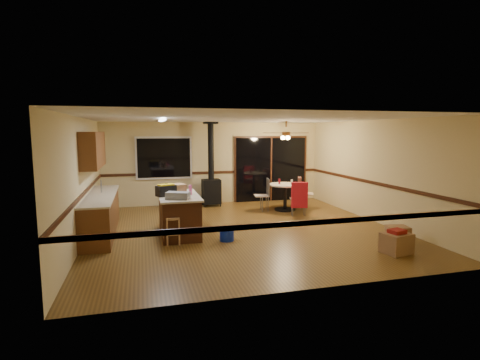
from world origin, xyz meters
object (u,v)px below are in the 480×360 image
object	(u,v)px
toolbox_grey	(178,196)
box_corner_a	(396,243)
toolbox_black	(166,191)
chair_left	(265,191)
dining_table	(285,192)
box_corner_b	(398,234)
chair_right	(300,189)
kitchen_island	(179,215)
bar_stool	(173,231)
blue_bucket	(227,235)
chair_near	(299,195)
wood_stove	(211,183)
box_under_window	(183,201)

from	to	relation	value
toolbox_grey	box_corner_a	bearing A→B (deg)	-25.45
toolbox_black	chair_left	size ratio (longest dim) A/B	0.81
dining_table	box_corner_b	size ratio (longest dim) A/B	2.35
toolbox_grey	box_corner_a	world-z (taller)	toolbox_grey
chair_left	chair_right	distance (m)	1.13
toolbox_black	box_corner_b	size ratio (longest dim) A/B	1.00
chair_right	box_corner_b	size ratio (longest dim) A/B	1.67
toolbox_grey	dining_table	distance (m)	4.11
kitchen_island	box_corner_b	size ratio (longest dim) A/B	4.01
toolbox_grey	box_corner_b	xyz separation A→B (m)	(4.43, -1.27, -0.80)
chair_right	box_corner_a	bearing A→B (deg)	-89.13
bar_stool	blue_bucket	distance (m)	1.14
chair_near	dining_table	bearing A→B (deg)	93.82
kitchen_island	bar_stool	size ratio (longest dim) A/B	2.94
kitchen_island	chair_near	world-z (taller)	chair_near
kitchen_island	toolbox_black	bearing A→B (deg)	-169.49
blue_bucket	dining_table	size ratio (longest dim) A/B	0.31
box_corner_b	bar_stool	bearing A→B (deg)	166.96
bar_stool	chair_right	distance (m)	4.84
wood_stove	dining_table	size ratio (longest dim) A/B	2.56
wood_stove	box_corner_b	xyz separation A→B (m)	(3.07, -4.84, -0.56)
kitchen_island	toolbox_grey	world-z (taller)	toolbox_grey
kitchen_island	chair_near	size ratio (longest dim) A/B	2.40
chair_right	chair_near	bearing A→B (deg)	-115.33
blue_bucket	dining_table	bearing A→B (deg)	47.80
blue_bucket	chair_left	bearing A→B (deg)	56.74
box_corner_b	kitchen_island	bearing A→B (deg)	157.73
chair_left	chair_right	size ratio (longest dim) A/B	0.74
kitchen_island	toolbox_black	world-z (taller)	toolbox_black
wood_stove	box_corner_a	xyz separation A→B (m)	(2.58, -5.44, -0.54)
kitchen_island	bar_stool	bearing A→B (deg)	-105.49
toolbox_grey	box_under_window	world-z (taller)	toolbox_grey
toolbox_black	box_corner_a	world-z (taller)	toolbox_black
kitchen_island	box_under_window	size ratio (longest dim) A/B	3.40
bar_stool	chair_left	size ratio (longest dim) A/B	1.11
toolbox_black	blue_bucket	distance (m)	1.66
box_under_window	chair_left	bearing A→B (deg)	-27.49
box_under_window	blue_bucket	bearing A→B (deg)	-82.34
chair_near	box_under_window	size ratio (longest dim) A/B	1.42
wood_stove	chair_left	distance (m)	1.80
toolbox_black	chair_near	bearing A→B (deg)	15.54
chair_left	box_corner_a	world-z (taller)	chair_left
toolbox_grey	box_under_window	bearing A→B (deg)	82.59
wood_stove	chair_right	bearing A→B (deg)	-23.59
dining_table	box_under_window	size ratio (longest dim) A/B	1.99
chair_right	box_corner_b	world-z (taller)	chair_right
toolbox_grey	chair_near	size ratio (longest dim) A/B	0.68
toolbox_grey	kitchen_island	bearing A→B (deg)	83.27
toolbox_black	box_corner_b	xyz separation A→B (m)	(4.64, -1.74, -0.85)
dining_table	chair_near	size ratio (longest dim) A/B	1.40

